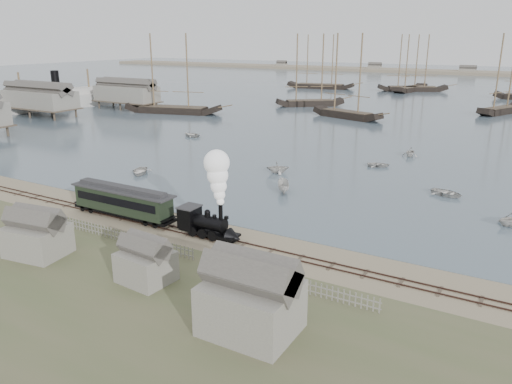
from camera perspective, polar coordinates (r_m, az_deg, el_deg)
The scene contains 29 objects.
ground at distance 51.77m, azimuth -5.13°, elevation -4.26°, with size 600.00×600.00×0.00m, color tan.
harbor_water at distance 211.95m, azimuth 22.68°, elevation 10.88°, with size 600.00×336.00×0.06m, color #465664.
rail_track at distance 50.26m, azimuth -6.44°, elevation -4.93°, with size 120.00×1.80×0.16m.
picket_fence_west at distance 50.85m, azimuth -15.75°, elevation -5.28°, with size 19.00×0.10×1.20m, color gray, non-canonical shape.
picket_fence_east at distance 40.07m, azimuth 3.60°, elevation -10.98°, with size 15.00×0.10×1.20m, color gray, non-canonical shape.
shed_left at distance 49.88m, azimuth -23.52°, elevation -6.57°, with size 5.00×4.00×4.10m, color gray, non-canonical shape.
shed_mid at distance 42.13m, azimuth -12.35°, elevation -9.89°, with size 4.00×3.50×3.60m, color gray, non-canonical shape.
shed_right at distance 34.93m, azimuth -0.58°, elevation -15.58°, with size 6.00×5.00×5.10m, color gray, non-canonical shape.
western_wharf at distance 131.55m, azimuth -22.90°, elevation 9.47°, with size 36.00×56.00×8.00m, color gray, non-canonical shape.
far_spit at distance 291.21m, azimuth 24.96°, elevation 12.02°, with size 500.00×20.00×1.80m, color tan.
locomotive at distance 47.86m, azimuth -4.76°, elevation -1.03°, with size 6.86×2.56×8.55m.
passenger_coach at distance 55.94m, azimuth -14.98°, elevation -0.94°, with size 13.06×2.52×3.17m.
beached_dinghy at distance 57.44m, azimuth -12.53°, elevation -1.93°, with size 4.31×3.07×0.89m, color beige.
steamship at distance 150.09m, azimuth -21.85°, elevation 10.82°, with size 46.58×7.76×10.19m, color beige, non-canonical shape.
rowboat_0 at distance 73.82m, azimuth -13.14°, elevation 2.35°, with size 4.14×2.96×0.86m, color beige.
rowboat_1 at distance 72.33m, azimuth 2.51°, elevation 2.85°, with size 3.28×2.83×1.73m, color beige.
rowboat_2 at distance 63.41m, azimuth 3.13°, elevation 0.61°, with size 3.72×1.40×1.44m, color beige.
rowboat_3 at distance 66.31m, azimuth 20.96°, elevation -0.07°, with size 3.93×2.81×0.81m, color beige.
rowboat_4 at distance 58.41m, azimuth 27.00°, elevation -2.76°, with size 2.86×2.47×1.51m, color beige.
rowboat_6 at distance 100.35m, azimuth -7.40°, elevation 6.55°, with size 3.98×2.84×0.82m, color beige.
rowboat_7 at distance 86.32m, azimuth 17.22°, elevation 4.41°, with size 2.95×2.55×1.56m, color beige.
rowboat_8 at distance 78.18m, azimuth 13.83°, elevation 3.07°, with size 3.40×2.43×0.70m, color beige.
schooner_0 at distance 131.73m, azimuth -9.65°, elevation 13.20°, with size 25.33×5.85×20.00m, color black, non-canonical shape.
schooner_1 at distance 144.41m, azimuth 6.29°, elevation 13.68°, with size 19.19×4.43×20.00m, color black, non-canonical shape.
schooner_2 at distance 123.53m, azimuth 10.58°, elevation 12.89°, with size 18.69×4.31×20.00m, color black, non-canonical shape.
schooner_3 at distance 143.23m, azimuth 26.66°, elevation 11.97°, with size 17.33×4.00×20.00m, color black, non-canonical shape.
schooner_6 at distance 195.99m, azimuth 7.46°, elevation 14.57°, with size 25.22×5.82×20.00m, color black, non-canonical shape.
schooner_7 at distance 191.95m, azimuth 17.44°, elevation 13.89°, with size 21.21×4.90×20.00m, color black, non-canonical shape.
schooner_10 at distance 192.99m, azimuth 17.67°, elevation 13.88°, with size 24.38×5.63×20.00m, color black, non-canonical shape.
Camera 1 is at (27.94, -39.24, 18.97)m, focal length 35.00 mm.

